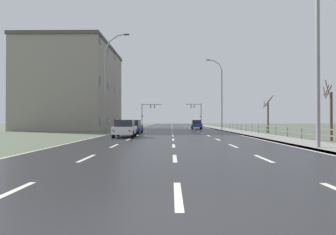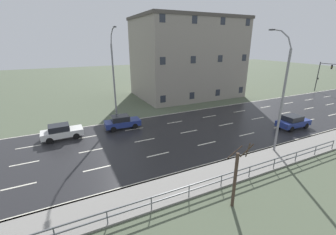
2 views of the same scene
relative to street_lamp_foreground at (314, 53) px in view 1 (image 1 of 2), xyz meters
name	(u,v)px [view 1 (image 1 of 2)]	position (x,y,z in m)	size (l,w,h in m)	color
ground_plane	(172,129)	(-7.40, 36.86, -5.17)	(160.00, 160.00, 0.12)	#4C5642
road_asphalt_strip	(172,127)	(-7.40, 48.86, -5.10)	(14.00, 120.00, 0.03)	#232326
sidewalk_right	(209,127)	(1.03, 48.86, -5.05)	(3.00, 120.00, 0.12)	gray
guardrail	(271,128)	(2.45, 13.35, -4.40)	(0.07, 39.74, 1.00)	#515459
street_lamp_foreground	(314,53)	(0.00, 0.00, 0.00)	(2.81, 0.24, 10.50)	slate
street_lamp_midground	(221,95)	(0.05, 28.01, 0.22)	(2.47, 0.24, 10.89)	slate
street_lamp_left_bank	(107,85)	(-14.83, 16.81, 0.44)	(2.77, 0.24, 11.39)	slate
traffic_signal_right	(197,111)	(-0.51, 60.63, -0.96)	(4.30, 0.36, 6.11)	#38383A
traffic_signal_left	(147,111)	(-14.01, 58.80, -1.00)	(5.22, 0.36, 5.95)	#38383A
car_near_left	(196,124)	(-3.06, 35.01, -4.30)	(1.89, 4.13, 1.57)	navy
car_mid_centre	(125,128)	(-11.70, 10.15, -4.30)	(1.93, 4.15, 1.57)	silver
car_far_right	(133,127)	(-11.88, 16.70, -4.30)	(1.96, 4.17, 1.57)	navy
brick_building	(75,88)	(-24.08, 32.60, 1.90)	(13.05, 18.51, 13.99)	gray
bare_tree_near	(331,113)	(4.38, 6.22, -3.02)	(0.89, 0.96, 4.61)	#423328
bare_tree_mid	(268,116)	(4.27, 19.46, -3.01)	(1.32, 1.06, 4.63)	#423328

